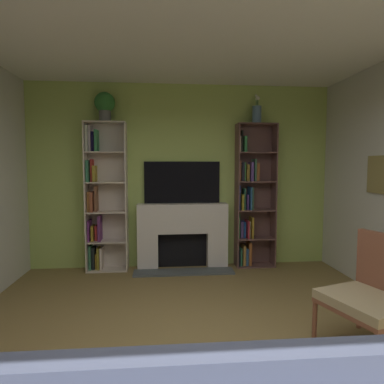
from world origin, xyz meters
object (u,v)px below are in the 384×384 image
vase_with_flowers (257,113)px  bookshelf_right (251,199)px  potted_plant (105,105)px  tv (182,182)px  bookshelf_left (102,199)px  fireplace (183,234)px  armchair (375,293)px

vase_with_flowers → bookshelf_right: bearing=144.7°
potted_plant → vase_with_flowers: (2.33, -0.00, -0.10)m
potted_plant → vase_with_flowers: 2.33m
tv → bookshelf_left: (-1.24, -0.08, -0.25)m
fireplace → armchair: 2.95m
bookshelf_left → potted_plant: 1.43m
bookshelf_left → bookshelf_right: bearing=0.1°
tv → bookshelf_left: bearing=-176.5°
bookshelf_right → fireplace: bearing=-178.6°
bookshelf_left → vase_with_flowers: 2.75m
tv → bookshelf_right: bearing=-3.8°
fireplace → armchair: bearing=-58.6°
bookshelf_right → vase_with_flowers: 1.36m
fireplace → tv: (0.00, 0.10, 0.81)m
fireplace → bookshelf_left: 1.36m
vase_with_flowers → armchair: size_ratio=0.45×
potted_plant → bookshelf_right: bearing=1.2°
fireplace → armchair: size_ratio=1.51×
tv → armchair: 3.15m
bookshelf_right → potted_plant: size_ratio=5.19×
bookshelf_left → bookshelf_right: 2.34m
tv → vase_with_flowers: vase_with_flowers is taller
fireplace → vase_with_flowers: vase_with_flowers is taller
vase_with_flowers → tv: bearing=174.1°
bookshelf_left → potted_plant: bearing=-29.3°
bookshelf_right → vase_with_flowers: (0.07, -0.05, 1.36)m
armchair → potted_plant: bearing=137.3°
vase_with_flowers → potted_plant: bearing=180.0°
fireplace → bookshelf_left: size_ratio=0.66×
fireplace → bookshelf_right: (1.10, 0.03, 0.53)m
fireplace → potted_plant: 2.30m
fireplace → vase_with_flowers: 2.22m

